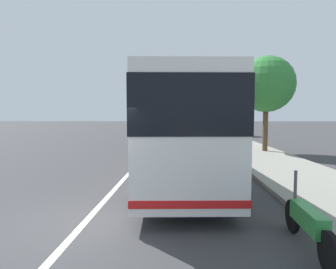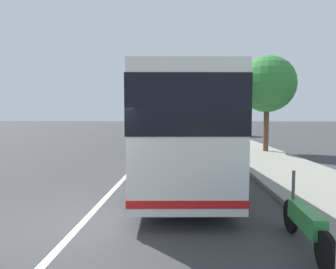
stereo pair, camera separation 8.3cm
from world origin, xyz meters
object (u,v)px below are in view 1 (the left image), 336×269
Objects in this scene: roadside_tree_mid_block at (266,85)px; car_ahead_same_lane at (148,128)px; car_oncoming at (181,130)px; motorcycle_by_tree at (308,223)px; coach_bus at (177,123)px; car_behind_bus at (184,124)px; roadside_tree_far_block at (214,98)px.

car_ahead_same_lane is at bearing 28.23° from roadside_tree_mid_block.
car_ahead_same_lane reaches higher than car_oncoming.
car_oncoming reaches higher than motorcycle_by_tree.
roadside_tree_mid_block is at bearing -156.01° from car_oncoming.
coach_bus reaches higher than motorcycle_by_tree.
car_ahead_same_lane is at bearing 167.35° from car_behind_bus.
car_oncoming is 0.69× the size of roadside_tree_far_block.
motorcycle_by_tree is 31.17m from car_ahead_same_lane.
coach_bus reaches higher than car_ahead_same_lane.
car_ahead_same_lane is at bearing 6.31° from coach_bus.
roadside_tree_mid_block reaches higher than coach_bus.
roadside_tree_far_block reaches higher than car_ahead_same_lane.
roadside_tree_far_block is at bearing 79.98° from car_ahead_same_lane.
roadside_tree_far_block is (16.62, 1.23, 0.17)m from roadside_tree_mid_block.
car_oncoming is at bearing 117.28° from roadside_tree_far_block.
motorcycle_by_tree is 0.50× the size of car_oncoming.
roadside_tree_far_block is (22.74, -4.23, 2.42)m from coach_bus.
car_oncoming is 0.72× the size of roadside_tree_mid_block.
car_oncoming is at bearing 50.71° from car_ahead_same_lane.
car_behind_bus is 0.71× the size of roadside_tree_far_block.
roadside_tree_far_block is (-1.17, -8.33, 3.71)m from car_ahead_same_lane.
coach_bus is 3.10× the size of car_ahead_same_lane.
car_oncoming is 0.97× the size of car_behind_bus.
coach_bus is at bearing 7.73° from car_ahead_same_lane.
car_behind_bus is at bearing 8.08° from roadside_tree_mid_block.
roadside_tree_mid_block reaches higher than car_ahead_same_lane.
roadside_tree_mid_block is at bearing -167.77° from car_behind_bus.
motorcycle_by_tree is at bearing -173.73° from car_behind_bus.
roadside_tree_far_block is (-17.01, -3.55, 3.73)m from car_behind_bus.
car_oncoming is at bearing -177.34° from car_behind_bus.
car_ahead_same_lane reaches higher than car_behind_bus.
coach_bus is 2.04× the size of roadside_tree_mid_block.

